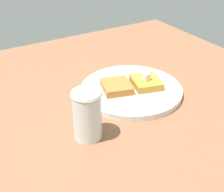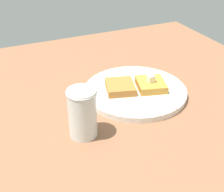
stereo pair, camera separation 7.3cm
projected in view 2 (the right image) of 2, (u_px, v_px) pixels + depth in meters
table_surface at (128, 99)px, 82.65cm from camera, size 93.53×93.53×2.39cm
plate at (135, 91)px, 82.20cm from camera, size 26.96×26.96×1.49cm
toast_slice_left at (151, 85)px, 81.90cm from camera, size 8.98×9.58×1.92cm
toast_slice_middle at (120, 87)px, 80.86cm from camera, size 8.98×9.58×1.92cm
butter_pat_primary at (151, 78)px, 80.83cm from camera, size 1.70×1.88×1.85cm
fork at (139, 106)px, 74.64cm from camera, size 14.48×9.43×0.36cm
syrup_jar at (83, 115)px, 65.47cm from camera, size 6.38×6.38×11.00cm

